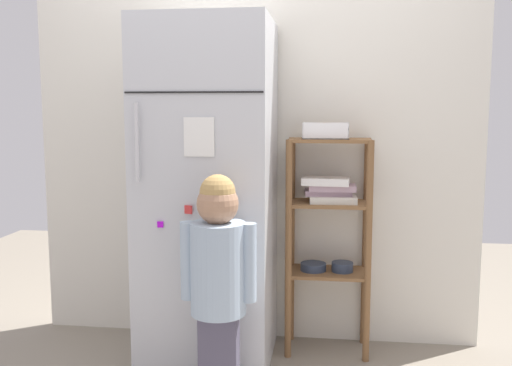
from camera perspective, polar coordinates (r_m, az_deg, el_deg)
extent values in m
plane|color=gray|center=(3.24, -1.00, -17.23)|extent=(6.00, 6.00, 0.00)
cube|color=silver|center=(3.32, -0.12, 3.96)|extent=(2.58, 0.03, 2.31)
cube|color=silver|center=(3.04, -4.75, -1.13)|extent=(0.67, 0.63, 1.81)
cube|color=black|center=(2.69, -6.31, 8.99)|extent=(0.66, 0.01, 0.01)
cylinder|color=silver|center=(2.75, -11.80, 3.96)|extent=(0.02, 0.02, 0.37)
cube|color=white|center=(2.69, -5.70, 4.59)|extent=(0.15, 0.01, 0.18)
cube|color=#D73D3D|center=(2.76, -3.33, -7.87)|extent=(0.03, 0.01, 0.03)
cube|color=#B50EDE|center=(2.79, -9.52, -4.09)|extent=(0.03, 0.01, 0.03)
cube|color=yellow|center=(2.75, -5.86, -4.89)|extent=(0.03, 0.01, 0.03)
cube|color=red|center=(2.74, -6.76, -2.65)|extent=(0.04, 0.02, 0.04)
cube|color=#4F4A5F|center=(2.73, -3.70, -17.11)|extent=(0.17, 0.11, 0.44)
cylinder|color=#9EB2C6|center=(2.59, -3.78, -8.48)|extent=(0.25, 0.25, 0.42)
sphere|color=#9EB2C6|center=(2.61, -3.50, -3.86)|extent=(0.11, 0.11, 0.11)
sphere|color=#A87A5B|center=(2.52, -3.84, -2.08)|extent=(0.19, 0.19, 0.19)
sphere|color=tan|center=(2.51, -3.85, -0.93)|extent=(0.16, 0.16, 0.16)
cylinder|color=#9EB2C6|center=(2.61, -6.78, -7.68)|extent=(0.07, 0.07, 0.35)
cylinder|color=#9EB2C6|center=(2.56, -0.74, -7.93)|extent=(0.07, 0.07, 0.35)
cylinder|color=brown|center=(3.09, 3.25, -6.76)|extent=(0.04, 0.04, 1.19)
cylinder|color=brown|center=(3.09, 11.12, -6.89)|extent=(0.04, 0.04, 1.19)
cylinder|color=brown|center=(3.33, 3.56, -5.73)|extent=(0.04, 0.04, 1.19)
cylinder|color=brown|center=(3.33, 10.84, -5.85)|extent=(0.04, 0.04, 1.19)
cube|color=brown|center=(3.12, 7.37, 4.24)|extent=(0.44, 0.26, 0.02)
cube|color=brown|center=(3.16, 7.26, -2.05)|extent=(0.44, 0.26, 0.02)
cube|color=brown|center=(3.24, 7.15, -8.84)|extent=(0.44, 0.26, 0.02)
cube|color=silver|center=(3.13, 7.69, -1.62)|extent=(0.26, 0.16, 0.04)
cube|color=#B293A3|center=(3.17, 7.17, -0.92)|extent=(0.26, 0.17, 0.03)
cube|color=#B293A3|center=(3.14, 7.64, -0.44)|extent=(0.25, 0.16, 0.03)
cube|color=white|center=(3.12, 6.96, 0.19)|extent=(0.26, 0.17, 0.04)
cylinder|color=#2D384C|center=(3.23, 5.73, -8.31)|extent=(0.14, 0.14, 0.04)
cylinder|color=#2D384C|center=(3.23, 8.59, -8.27)|extent=(0.12, 0.12, 0.05)
cube|color=white|center=(3.10, 6.94, 4.45)|extent=(0.24, 0.15, 0.01)
cube|color=white|center=(3.03, 6.94, 5.15)|extent=(0.24, 0.01, 0.09)
cube|color=white|center=(3.17, 6.96, 5.24)|extent=(0.24, 0.01, 0.09)
cube|color=white|center=(3.10, 4.75, 5.23)|extent=(0.01, 0.15, 0.09)
cube|color=white|center=(3.10, 9.16, 5.16)|extent=(0.01, 0.15, 0.09)
sphere|color=#9C3621|center=(3.08, 7.63, 5.11)|extent=(0.07, 0.07, 0.07)
sphere|color=orange|center=(3.12, 6.84, 5.25)|extent=(0.08, 0.08, 0.08)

